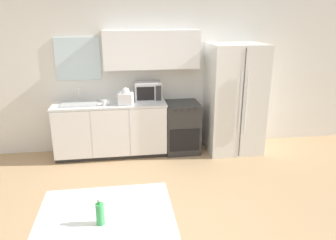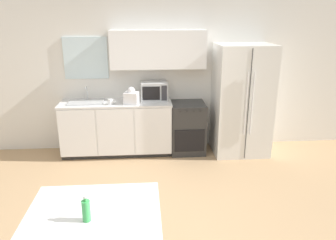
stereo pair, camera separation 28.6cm
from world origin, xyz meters
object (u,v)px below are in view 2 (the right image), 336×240
coffee_mug (111,102)px  drink_bottle (86,210)px  refrigerator (242,100)px  oven_range (187,128)px  dining_table (94,221)px  microwave (154,91)px

coffee_mug → drink_bottle: (0.05, -2.89, -0.15)m
coffee_mug → drink_bottle: coffee_mug is taller
refrigerator → coffee_mug: bearing=-178.0°
oven_range → dining_table: (-1.21, -2.93, 0.19)m
refrigerator → microwave: bearing=173.5°
microwave → dining_table: microwave is taller
microwave → dining_table: size_ratio=0.39×
oven_range → coffee_mug: coffee_mug is taller
oven_range → dining_table: bearing=-112.6°
dining_table → refrigerator: bearing=53.2°
refrigerator → microwave: size_ratio=4.15×
dining_table → drink_bottle: 0.23m
oven_range → microwave: bearing=170.8°
dining_table → drink_bottle: (-0.04, -0.12, 0.19)m
drink_bottle → refrigerator: bearing=53.8°
microwave → drink_bottle: 3.22m
refrigerator → dining_table: size_ratio=1.63×
oven_range → microwave: size_ratio=1.95×
drink_bottle → microwave: bearing=77.9°
refrigerator → microwave: (-1.50, 0.17, 0.15)m
dining_table → microwave: bearing=78.1°
coffee_mug → dining_table: bearing=-88.2°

